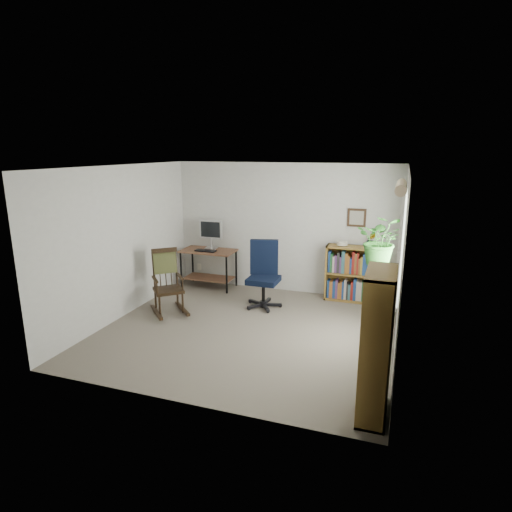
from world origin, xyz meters
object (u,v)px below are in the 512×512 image
at_px(low_bookshelf, 353,274).
at_px(tall_bookshelf, 377,345).
at_px(desk, 209,269).
at_px(office_chair, 263,275).
at_px(rocking_chair, 168,281).

xyz_separation_m(low_bookshelf, tall_bookshelf, (0.60, -3.35, 0.27)).
bearing_deg(desk, tall_bookshelf, -44.09).
xyz_separation_m(desk, office_chair, (1.35, -0.70, 0.20)).
bearing_deg(low_bookshelf, rocking_chair, -150.48).
relative_size(low_bookshelf, tall_bookshelf, 0.65).
bearing_deg(tall_bookshelf, rocking_chair, 152.26).
bearing_deg(low_bookshelf, tall_bookshelf, -79.78).
height_order(desk, low_bookshelf, low_bookshelf).
bearing_deg(office_chair, low_bookshelf, 15.52).
bearing_deg(desk, low_bookshelf, 2.51).
distance_m(office_chair, tall_bookshelf, 3.23).
bearing_deg(rocking_chair, low_bookshelf, -12.04).
height_order(office_chair, low_bookshelf, office_chair).
bearing_deg(office_chair, desk, 137.30).
distance_m(low_bookshelf, tall_bookshelf, 3.42).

